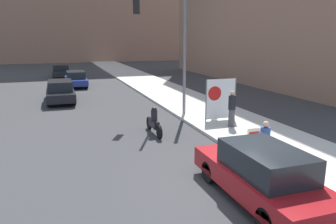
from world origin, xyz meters
The scene contains 12 objects.
ground_plane centered at (0.00, 0.00, 0.00)m, with size 160.00×160.00×0.00m, color #38383A.
sidewalk_curb centered at (3.53, 15.00, 0.07)m, with size 4.18×90.00×0.14m, color beige.
seated_protester centered at (2.24, 1.97, 0.79)m, with size 0.99×0.77×1.21m.
jogger_on_sidewalk centered at (3.01, 5.71, 1.00)m, with size 0.34×0.34×1.69m.
pedestrian_behind centered at (3.06, 7.57, 1.02)m, with size 0.34×0.34×1.72m.
protest_banner centered at (3.07, 6.95, 1.23)m, with size 1.66×0.06×2.08m.
traffic_light_pole centered at (1.14, 9.39, 4.40)m, with size 2.59×2.36×6.40m.
parked_car_curbside centered at (0.27, -0.63, 0.75)m, with size 1.74×4.58×1.51m.
car_on_road_nearest centered at (-4.37, 15.44, 0.72)m, with size 1.75×4.71×1.44m.
car_on_road_midblock centered at (-2.93, 22.36, 0.69)m, with size 1.73×4.53×1.36m.
car_on_road_distant centered at (-4.00, 30.05, 0.71)m, with size 1.81×4.80×1.40m.
motorcycle_on_road centered at (-0.61, 6.18, 0.53)m, with size 0.28×2.19×1.24m.
Camera 1 is at (-4.60, -7.31, 4.20)m, focal length 35.00 mm.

